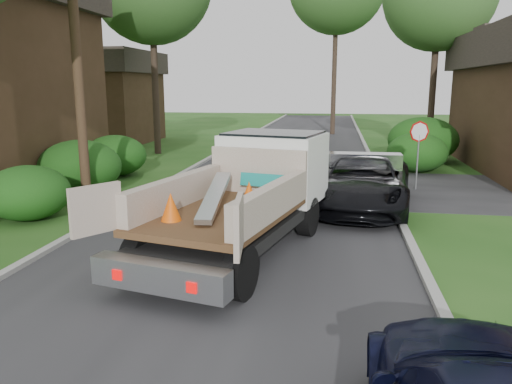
{
  "coord_description": "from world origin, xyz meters",
  "views": [
    {
      "loc": [
        2.27,
        -9.44,
        3.69
      ],
      "look_at": [
        0.42,
        2.09,
        1.2
      ],
      "focal_mm": 35.0,
      "sensor_mm": 36.0,
      "label": 1
    }
  ],
  "objects_px": {
    "utility_pole": "(75,35)",
    "flatbed_truck": "(255,185)",
    "house_left_far": "(96,96)",
    "black_pickup": "(363,182)",
    "stop_sign": "(419,141)"
  },
  "relations": [
    {
      "from": "stop_sign",
      "to": "utility_pole",
      "type": "height_order",
      "value": "utility_pole"
    },
    {
      "from": "utility_pole",
      "to": "house_left_far",
      "type": "bearing_deg",
      "value": 115.23
    },
    {
      "from": "house_left_far",
      "to": "black_pickup",
      "type": "bearing_deg",
      "value": -44.18
    },
    {
      "from": "flatbed_truck",
      "to": "black_pickup",
      "type": "height_order",
      "value": "flatbed_truck"
    },
    {
      "from": "house_left_far",
      "to": "black_pickup",
      "type": "height_order",
      "value": "house_left_far"
    },
    {
      "from": "flatbed_truck",
      "to": "stop_sign",
      "type": "bearing_deg",
      "value": 68.82
    },
    {
      "from": "house_left_far",
      "to": "black_pickup",
      "type": "relative_size",
      "value": 1.3
    },
    {
      "from": "utility_pole",
      "to": "house_left_far",
      "type": "distance_m",
      "value": 18.93
    },
    {
      "from": "stop_sign",
      "to": "black_pickup",
      "type": "bearing_deg",
      "value": -122.88
    },
    {
      "from": "utility_pole",
      "to": "flatbed_truck",
      "type": "xyz_separation_m",
      "value": [
        5.9,
        -2.96,
        -3.79
      ]
    },
    {
      "from": "utility_pole",
      "to": "flatbed_truck",
      "type": "height_order",
      "value": "utility_pole"
    },
    {
      "from": "black_pickup",
      "to": "stop_sign",
      "type": "bearing_deg",
      "value": 64.18
    },
    {
      "from": "utility_pole",
      "to": "black_pickup",
      "type": "xyz_separation_m",
      "value": [
        8.63,
        0.84,
        -4.36
      ]
    },
    {
      "from": "house_left_far",
      "to": "flatbed_truck",
      "type": "relative_size",
      "value": 1.06
    },
    {
      "from": "stop_sign",
      "to": "utility_pole",
      "type": "bearing_deg",
      "value": -159.38
    }
  ]
}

